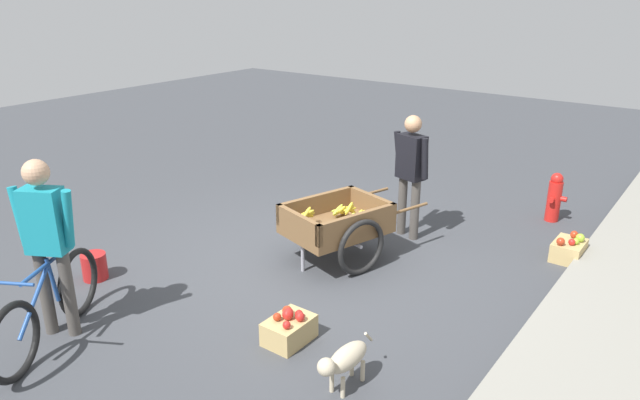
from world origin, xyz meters
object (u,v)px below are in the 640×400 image
(bicycle, at_px, (49,307))
(dog, at_px, (345,359))
(apple_crate, at_px, (289,328))
(fruit_cart, at_px, (337,225))
(vendor_person, at_px, (411,166))
(fire_hydrant, at_px, (555,197))
(cyclist_person, at_px, (46,233))
(mixed_fruit_crate, at_px, (569,249))
(plastic_bucket, at_px, (94,266))

(bicycle, distance_m, dog, 2.64)
(apple_crate, bearing_deg, fruit_cart, -159.26)
(fruit_cart, bearing_deg, bicycle, -20.35)
(vendor_person, xyz_separation_m, apple_crate, (2.69, 0.28, -0.79))
(apple_crate, bearing_deg, fire_hydrant, 166.51)
(cyclist_person, bearing_deg, fire_hydrant, 152.96)
(bicycle, height_order, dog, bicycle)
(fruit_cart, bearing_deg, apple_crate, 20.74)
(vendor_person, xyz_separation_m, bicycle, (3.96, -1.38, -0.57))
(bicycle, xyz_separation_m, cyclist_person, (-0.13, -0.07, 0.64))
(dog, bearing_deg, fire_hydrant, 176.59)
(bicycle, xyz_separation_m, apple_crate, (-1.26, 1.67, -0.22))
(cyclist_person, relative_size, dog, 2.44)
(cyclist_person, xyz_separation_m, fire_hydrant, (-5.44, 2.78, -0.66))
(fruit_cart, height_order, dog, fruit_cart)
(bicycle, bearing_deg, dog, 112.65)
(bicycle, distance_m, cyclist_person, 0.66)
(dog, distance_m, mixed_fruit_crate, 3.54)
(plastic_bucket, relative_size, apple_crate, 0.66)
(vendor_person, distance_m, dog, 3.19)
(cyclist_person, bearing_deg, plastic_bucket, -138.80)
(dog, bearing_deg, bicycle, -67.35)
(fire_hydrant, xyz_separation_m, mixed_fruit_crate, (1.11, 0.50, -0.21))
(vendor_person, distance_m, mixed_fruit_crate, 2.05)
(vendor_person, bearing_deg, cyclist_person, -20.89)
(cyclist_person, bearing_deg, dog, 109.39)
(cyclist_person, relative_size, apple_crate, 3.74)
(fire_hydrant, bearing_deg, apple_crate, -13.49)
(plastic_bucket, distance_m, apple_crate, 2.46)
(vendor_person, bearing_deg, plastic_bucket, -35.37)
(cyclist_person, xyz_separation_m, mixed_fruit_crate, (-4.34, 3.28, -0.86))
(cyclist_person, relative_size, plastic_bucket, 5.69)
(plastic_bucket, bearing_deg, mixed_fruit_crate, 131.73)
(fire_hydrant, distance_m, mixed_fruit_crate, 1.23)
(cyclist_person, bearing_deg, apple_crate, 122.93)
(vendor_person, relative_size, bicycle, 1.05)
(fruit_cart, distance_m, plastic_bucket, 2.68)
(cyclist_person, distance_m, apple_crate, 2.25)
(dog, relative_size, mixed_fruit_crate, 1.53)
(vendor_person, bearing_deg, fruit_cart, -16.47)
(fruit_cart, bearing_deg, vendor_person, 163.53)
(vendor_person, height_order, dog, vendor_person)
(fruit_cart, distance_m, apple_crate, 1.74)
(vendor_person, relative_size, plastic_bucket, 5.35)
(dog, height_order, mixed_fruit_crate, dog)
(plastic_bucket, bearing_deg, bicycle, 39.71)
(apple_crate, height_order, mixed_fruit_crate, mixed_fruit_crate)
(bicycle, height_order, apple_crate, bicycle)
(fire_hydrant, bearing_deg, cyclist_person, -27.04)
(apple_crate, bearing_deg, plastic_bucket, -82.10)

